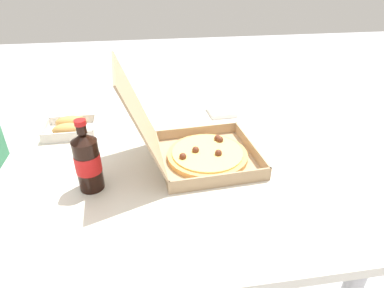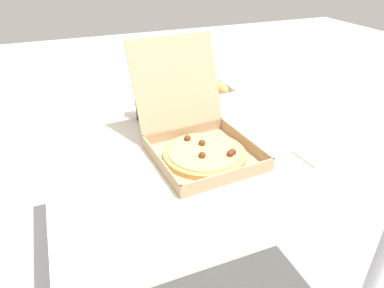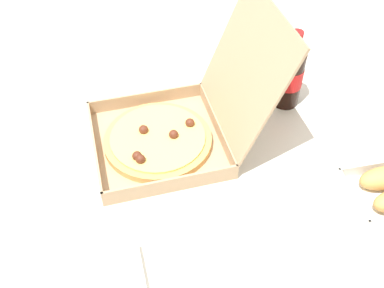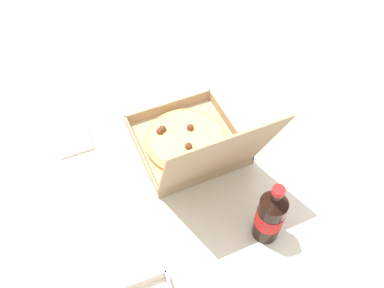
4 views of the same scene
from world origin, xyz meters
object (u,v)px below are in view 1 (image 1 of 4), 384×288
pizza_box_open (196,148)px  napkin_pile (222,112)px  cola_bottle (88,161)px  bread_side_box (70,127)px  paper_menu (153,115)px

pizza_box_open → napkin_pile: 0.39m
cola_bottle → pizza_box_open: bearing=-73.6°
bread_side_box → napkin_pile: size_ratio=1.75×
bread_side_box → paper_menu: bearing=-71.5°
paper_menu → napkin_pile: bearing=-87.4°
cola_bottle → napkin_pile: (0.45, -0.50, -0.08)m
cola_bottle → napkin_pile: size_ratio=2.04×
pizza_box_open → napkin_pile: bearing=-26.0°
pizza_box_open → napkin_pile: pizza_box_open is taller
napkin_pile → cola_bottle: bearing=131.8°
pizza_box_open → paper_menu: (0.38, 0.13, -0.05)m
paper_menu → cola_bottle: bearing=163.9°
cola_bottle → paper_menu: size_ratio=1.07×
paper_menu → napkin_pile: napkin_pile is taller
pizza_box_open → paper_menu: 0.40m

